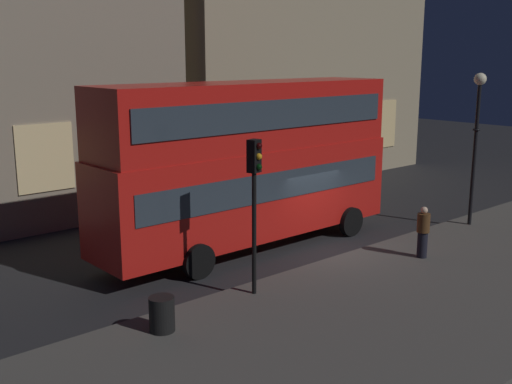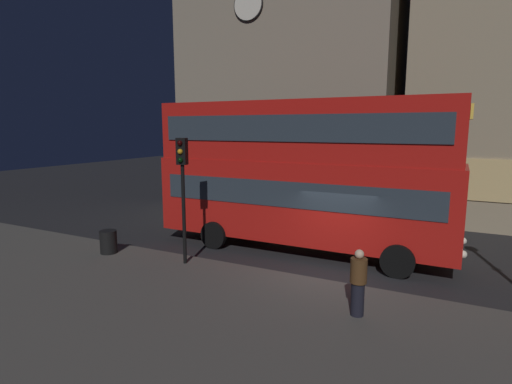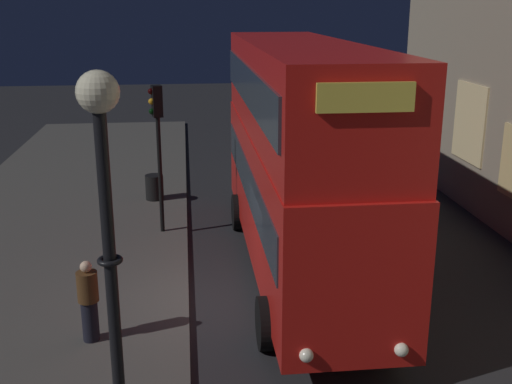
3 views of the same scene
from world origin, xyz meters
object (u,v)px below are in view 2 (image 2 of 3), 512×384
litter_bin (109,242)px  pedestrian (358,282)px  double_decker_bus (300,169)px  traffic_light_near_kerb (182,175)px

litter_bin → pedestrian: bearing=-5.3°
double_decker_bus → pedestrian: size_ratio=6.75×
traffic_light_near_kerb → pedestrian: size_ratio=2.53×
traffic_light_near_kerb → litter_bin: size_ratio=5.03×
pedestrian → litter_bin: bearing=-82.8°
traffic_light_near_kerb → litter_bin: bearing=171.9°
pedestrian → litter_bin: pedestrian is taller
double_decker_bus → traffic_light_near_kerb: double_decker_bus is taller
double_decker_bus → litter_bin: bearing=-147.1°
double_decker_bus → pedestrian: double_decker_bus is taller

